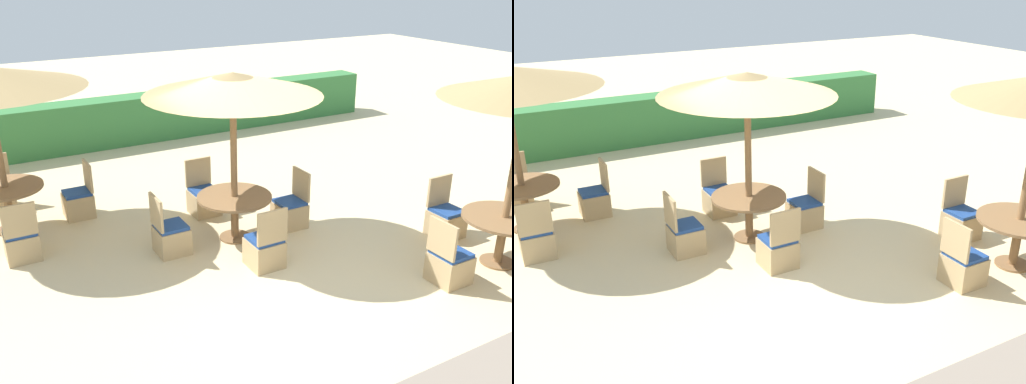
{
  "view_description": "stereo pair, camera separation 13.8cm",
  "coord_description": "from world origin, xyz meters",
  "views": [
    {
      "loc": [
        -3.76,
        -6.05,
        4.02
      ],
      "look_at": [
        0.0,
        0.6,
        0.9
      ],
      "focal_mm": 40.0,
      "sensor_mm": 36.0,
      "label": 1
    },
    {
      "loc": [
        -3.64,
        -6.12,
        4.02
      ],
      "look_at": [
        0.0,
        0.6,
        0.9
      ],
      "focal_mm": 40.0,
      "sensor_mm": 36.0,
      "label": 2
    }
  ],
  "objects": [
    {
      "name": "ground_plane",
      "position": [
        0.0,
        0.0,
        0.0
      ],
      "size": [
        40.0,
        40.0,
        0.0
      ],
      "primitive_type": "plane",
      "color": "beige"
    },
    {
      "name": "parasol_center",
      "position": [
        -0.13,
        1.04,
        2.4
      ],
      "size": [
        2.57,
        2.57,
        2.57
      ],
      "color": "olive",
      "rests_on": "ground_plane"
    },
    {
      "name": "patio_chair_center_north",
      "position": [
        -0.16,
        2.13,
        0.26
      ],
      "size": [
        0.46,
        0.46,
        0.93
      ],
      "rotation": [
        0.0,
        0.0,
        3.14
      ],
      "color": "tan",
      "rests_on": "ground_plane"
    },
    {
      "name": "patio_chair_front_right_north",
      "position": [
        2.78,
        -0.49,
        0.26
      ],
      "size": [
        0.46,
        0.46,
        0.93
      ],
      "rotation": [
        0.0,
        0.0,
        3.14
      ],
      "color": "tan",
      "rests_on": "ground_plane"
    },
    {
      "name": "patio_chair_center_west",
      "position": [
        -1.17,
        1.08,
        0.26
      ],
      "size": [
        0.46,
        0.46,
        0.93
      ],
      "rotation": [
        0.0,
        0.0,
        -1.57
      ],
      "color": "tan",
      "rests_on": "ground_plane"
    },
    {
      "name": "hedge_row",
      "position": [
        0.0,
        6.74,
        0.54
      ],
      "size": [
        13.0,
        0.7,
        1.09
      ],
      "primitive_type": "cube",
      "color": "#387A3D",
      "rests_on": "ground_plane"
    },
    {
      "name": "patio_chair_front_right_west",
      "position": [
        1.75,
        -1.52,
        0.26
      ],
      "size": [
        0.46,
        0.46,
        0.93
      ],
      "rotation": [
        0.0,
        0.0,
        -1.57
      ],
      "color": "tan",
      "rests_on": "ground_plane"
    },
    {
      "name": "patio_chair_back_left_north",
      "position": [
        -3.14,
        4.06,
        0.26
      ],
      "size": [
        0.46,
        0.46,
        0.93
      ],
      "rotation": [
        0.0,
        0.0,
        3.14
      ],
      "color": "tan",
      "rests_on": "ground_plane"
    },
    {
      "name": "patio_chair_back_left_south",
      "position": [
        -3.1,
        1.94,
        0.26
      ],
      "size": [
        0.46,
        0.46,
        0.93
      ],
      "color": "tan",
      "rests_on": "ground_plane"
    },
    {
      "name": "patio_chair_center_east",
      "position": [
        0.86,
        0.98,
        0.26
      ],
      "size": [
        0.46,
        0.46,
        0.93
      ],
      "rotation": [
        0.0,
        0.0,
        1.57
      ],
      "color": "tan",
      "rests_on": "ground_plane"
    },
    {
      "name": "round_table_center",
      "position": [
        -0.13,
        1.04,
        0.57
      ],
      "size": [
        1.14,
        1.14,
        0.71
      ],
      "color": "olive",
      "rests_on": "ground_plane"
    },
    {
      "name": "round_table_front_right",
      "position": [
        2.77,
        -1.51,
        0.59
      ],
      "size": [
        1.16,
        1.16,
        0.72
      ],
      "color": "olive",
      "rests_on": "ground_plane"
    },
    {
      "name": "patio_chair_center_south",
      "position": [
        -0.17,
        0.04,
        0.26
      ],
      "size": [
        0.46,
        0.46,
        0.93
      ],
      "color": "tan",
      "rests_on": "ground_plane"
    },
    {
      "name": "patio_chair_back_left_east",
      "position": [
        -2.03,
        3.05,
        0.26
      ],
      "size": [
        0.46,
        0.46,
        0.93
      ],
      "rotation": [
        0.0,
        0.0,
        1.57
      ],
      "color": "tan",
      "rests_on": "ground_plane"
    },
    {
      "name": "round_table_back_left",
      "position": [
        -3.11,
        3.02,
        0.61
      ],
      "size": [
        1.14,
        1.14,
        0.76
      ],
      "color": "olive",
      "rests_on": "ground_plane"
    }
  ]
}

